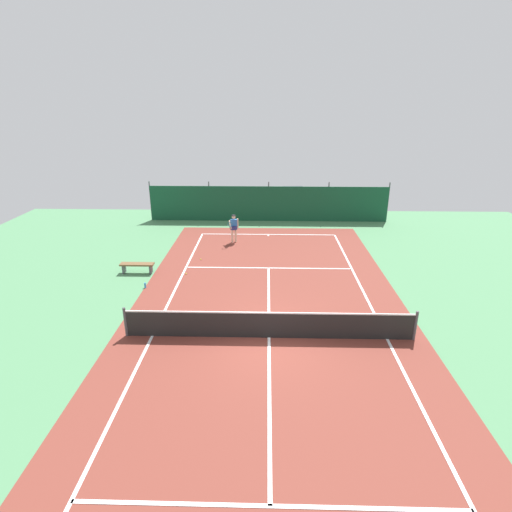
{
  "coord_description": "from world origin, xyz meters",
  "views": [
    {
      "loc": [
        -0.13,
        -12.43,
        7.73
      ],
      "look_at": [
        -0.6,
        5.71,
        0.9
      ],
      "focal_mm": 28.79,
      "sensor_mm": 36.0,
      "label": 1
    }
  ],
  "objects_px": {
    "tennis_player": "(234,227)",
    "tennis_ball_near_player": "(201,259)",
    "tennis_ball_midcourt": "(186,274)",
    "parked_car": "(294,200)",
    "water_bottle": "(145,285)",
    "tennis_net": "(269,325)",
    "courtside_bench": "(137,266)"
  },
  "relations": [
    {
      "from": "tennis_ball_near_player",
      "to": "tennis_ball_midcourt",
      "type": "distance_m",
      "value": 1.98
    },
    {
      "from": "tennis_ball_midcourt",
      "to": "tennis_net",
      "type": "bearing_deg",
      "value": -54.43
    },
    {
      "from": "tennis_net",
      "to": "tennis_ball_near_player",
      "type": "distance_m",
      "value": 8.26
    },
    {
      "from": "tennis_net",
      "to": "parked_car",
      "type": "height_order",
      "value": "parked_car"
    },
    {
      "from": "tennis_ball_midcourt",
      "to": "water_bottle",
      "type": "relative_size",
      "value": 0.28
    },
    {
      "from": "tennis_player",
      "to": "tennis_ball_near_player",
      "type": "bearing_deg",
      "value": 48.64
    },
    {
      "from": "tennis_ball_midcourt",
      "to": "parked_car",
      "type": "xyz_separation_m",
      "value": [
        5.89,
        12.5,
        0.81
      ]
    },
    {
      "from": "parked_car",
      "to": "water_bottle",
      "type": "bearing_deg",
      "value": 56.61
    },
    {
      "from": "tennis_ball_midcourt",
      "to": "parked_car",
      "type": "bearing_deg",
      "value": 64.79
    },
    {
      "from": "tennis_ball_near_player",
      "to": "courtside_bench",
      "type": "height_order",
      "value": "courtside_bench"
    },
    {
      "from": "courtside_bench",
      "to": "water_bottle",
      "type": "bearing_deg",
      "value": -63.52
    },
    {
      "from": "parked_car",
      "to": "water_bottle",
      "type": "relative_size",
      "value": 18.14
    },
    {
      "from": "tennis_net",
      "to": "tennis_player",
      "type": "height_order",
      "value": "tennis_player"
    },
    {
      "from": "tennis_net",
      "to": "tennis_ball_midcourt",
      "type": "distance_m",
      "value": 6.8
    },
    {
      "from": "tennis_net",
      "to": "tennis_player",
      "type": "xyz_separation_m",
      "value": [
        -2.02,
        10.37,
        0.45
      ]
    },
    {
      "from": "tennis_net",
      "to": "tennis_player",
      "type": "bearing_deg",
      "value": 101.02
    },
    {
      "from": "tennis_ball_midcourt",
      "to": "parked_car",
      "type": "height_order",
      "value": "parked_car"
    },
    {
      "from": "parked_car",
      "to": "water_bottle",
      "type": "distance_m",
      "value": 15.9
    },
    {
      "from": "tennis_ball_near_player",
      "to": "parked_car",
      "type": "distance_m",
      "value": 11.93
    },
    {
      "from": "water_bottle",
      "to": "tennis_net",
      "type": "bearing_deg",
      "value": -35.9
    },
    {
      "from": "tennis_ball_near_player",
      "to": "courtside_bench",
      "type": "relative_size",
      "value": 0.04
    },
    {
      "from": "tennis_player",
      "to": "tennis_ball_midcourt",
      "type": "relative_size",
      "value": 24.85
    },
    {
      "from": "courtside_bench",
      "to": "tennis_ball_near_player",
      "type": "bearing_deg",
      "value": 33.11
    },
    {
      "from": "tennis_net",
      "to": "tennis_ball_midcourt",
      "type": "relative_size",
      "value": 153.33
    },
    {
      "from": "tennis_ball_near_player",
      "to": "tennis_player",
      "type": "bearing_deg",
      "value": 62.57
    },
    {
      "from": "tennis_player",
      "to": "parked_car",
      "type": "xyz_separation_m",
      "value": [
        3.96,
        7.65,
        -0.12
      ]
    },
    {
      "from": "courtside_bench",
      "to": "water_bottle",
      "type": "xyz_separation_m",
      "value": [
        0.83,
        -1.68,
        -0.25
      ]
    },
    {
      "from": "tennis_player",
      "to": "parked_car",
      "type": "height_order",
      "value": "parked_car"
    },
    {
      "from": "tennis_player",
      "to": "parked_car",
      "type": "relative_size",
      "value": 0.38
    },
    {
      "from": "tennis_ball_near_player",
      "to": "tennis_ball_midcourt",
      "type": "height_order",
      "value": "same"
    },
    {
      "from": "tennis_net",
      "to": "tennis_player",
      "type": "relative_size",
      "value": 6.17
    },
    {
      "from": "tennis_net",
      "to": "courtside_bench",
      "type": "xyz_separation_m",
      "value": [
        -6.31,
        5.64,
        -0.14
      ]
    }
  ]
}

